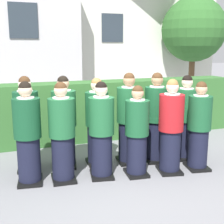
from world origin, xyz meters
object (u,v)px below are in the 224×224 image
object	(u,v)px
student_rear_row_1	(64,124)
student_rear_row_4	(156,120)
student_front_row_5	(199,128)
student_in_red_blazer	(171,129)
student_rear_row_3	(129,121)
student_front_row_2	(101,132)
student_rear_row_0	(27,126)
student_rear_row_2	(97,124)
student_front_row_0	(28,136)
student_rear_row_5	(185,119)
student_front_row_1	(62,135)
student_front_row_3	(137,133)

from	to	relation	value
student_rear_row_1	student_rear_row_4	distance (m)	1.72
student_front_row_5	student_rear_row_4	world-z (taller)	student_rear_row_4
student_in_red_blazer	student_rear_row_3	bearing A→B (deg)	126.09
student_in_red_blazer	student_rear_row_1	xyz separation A→B (m)	(-1.66, 0.88, 0.02)
student_front_row_5	student_rear_row_3	distance (m)	1.27
student_rear_row_4	student_front_row_2	bearing A→B (deg)	-163.10
student_front_row_5	student_front_row_2	bearing A→B (deg)	171.50
student_rear_row_0	student_rear_row_2	size ratio (longest dim) A/B	1.03
student_front_row_0	student_in_red_blazer	size ratio (longest dim) A/B	1.01
student_front_row_2	student_in_red_blazer	xyz separation A→B (m)	(1.18, -0.22, 0.01)
student_in_red_blazer	student_rear_row_0	bearing A→B (deg)	156.90
student_rear_row_0	student_rear_row_5	world-z (taller)	student_rear_row_0
student_front_row_0	student_rear_row_1	xyz separation A→B (m)	(0.68, 0.50, 0.01)
student_rear_row_5	student_front_row_1	bearing A→B (deg)	-174.70
student_front_row_1	student_rear_row_5	bearing A→B (deg)	5.30
student_in_red_blazer	student_rear_row_4	size ratio (longest dim) A/B	0.96
student_rear_row_2	student_rear_row_4	world-z (taller)	student_rear_row_4
student_rear_row_4	student_front_row_0	bearing A→B (deg)	-175.17
student_front_row_1	student_front_row_5	xyz separation A→B (m)	(2.37, -0.33, -0.02)
student_rear_row_3	student_rear_row_5	xyz separation A→B (m)	(1.13, -0.16, -0.03)
student_rear_row_3	student_rear_row_5	bearing A→B (deg)	-8.27
student_rear_row_0	student_rear_row_3	size ratio (longest dim) A/B	0.98
student_rear_row_2	student_rear_row_4	bearing A→B (deg)	-10.93
student_rear_row_5	student_rear_row_2	bearing A→B (deg)	170.55
student_front_row_3	student_front_row_5	bearing A→B (deg)	-5.99
student_front_row_2	student_front_row_0	bearing A→B (deg)	171.89
student_rear_row_3	student_front_row_1	bearing A→B (deg)	-163.58
student_front_row_2	student_rear_row_4	bearing A→B (deg)	16.90
student_rear_row_4	student_rear_row_2	bearing A→B (deg)	169.07
student_front_row_3	student_rear_row_1	world-z (taller)	student_rear_row_1
student_front_row_1	student_rear_row_4	world-z (taller)	student_rear_row_4
student_front_row_5	student_rear_row_3	bearing A→B (deg)	145.49
student_rear_row_2	student_rear_row_5	world-z (taller)	student_rear_row_5
student_front_row_3	student_rear_row_2	distance (m)	0.86
student_front_row_3	student_in_red_blazer	size ratio (longest dim) A/B	0.94
student_front_row_0	student_rear_row_5	xyz separation A→B (m)	(2.98, 0.13, -0.00)
student_rear_row_1	student_rear_row_3	distance (m)	1.19
student_front_row_0	student_rear_row_3	world-z (taller)	student_rear_row_3
student_front_row_3	student_rear_row_3	world-z (taller)	student_rear_row_3
student_in_red_blazer	student_rear_row_1	bearing A→B (deg)	152.04
student_front_row_2	student_rear_row_4	size ratio (longest dim) A/B	0.95
student_front_row_1	student_front_row_3	bearing A→B (deg)	-9.61
student_front_row_5	student_rear_row_1	size ratio (longest dim) A/B	0.95
student_rear_row_2	student_rear_row_3	xyz separation A→B (m)	(0.58, -0.12, 0.04)
student_in_red_blazer	student_front_row_5	bearing A→B (deg)	-3.98
student_front_row_1	student_in_red_blazer	world-z (taller)	student_in_red_blazer
student_rear_row_0	student_rear_row_2	xyz separation A→B (m)	(1.23, -0.18, -0.03)
student_rear_row_0	student_rear_row_1	xyz separation A→B (m)	(0.64, -0.10, -0.00)
student_rear_row_2	student_rear_row_3	distance (m)	0.60
student_front_row_2	student_rear_row_1	size ratio (longest dim) A/B	0.97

